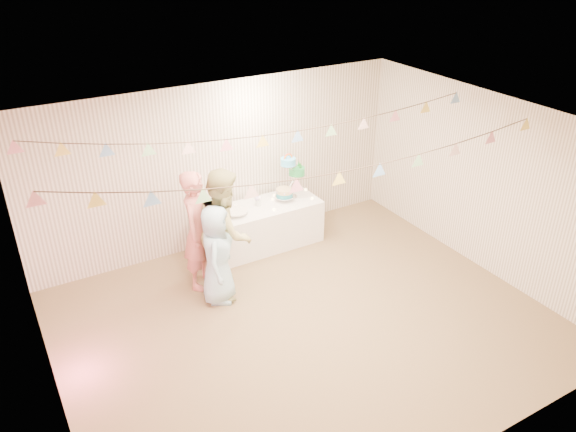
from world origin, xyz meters
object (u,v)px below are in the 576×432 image
table (262,226)px  person_adult_a (199,230)px  person_child (217,254)px  cake_stand (290,174)px  person_adult_b (226,231)px

table → person_adult_a: bearing=-157.1°
person_adult_a → person_child: person_adult_a is taller
table → cake_stand: (0.55, 0.05, 0.76)m
table → cake_stand: bearing=5.2°
table → cake_stand: 0.94m
cake_stand → person_adult_b: 1.74m
table → person_adult_a: 1.44m
table → person_adult_b: (-0.96, -0.80, 0.56)m
table → person_adult_b: bearing=-140.3°
person_child → person_adult_a: bearing=40.0°
person_adult_b → person_child: (-0.22, -0.18, -0.20)m
cake_stand → person_adult_b: bearing=-150.7°
table → person_adult_a: (-1.24, -0.52, 0.52)m
person_adult_b → person_child: person_adult_b is taller
cake_stand → person_adult_a: person_adult_a is taller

